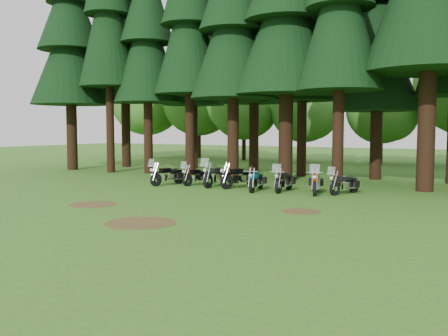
{
  "coord_description": "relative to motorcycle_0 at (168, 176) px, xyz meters",
  "views": [
    {
      "loc": [
        10.87,
        -15.86,
        2.91
      ],
      "look_at": [
        -1.26,
        5.0,
        1.0
      ],
      "focal_mm": 40.0,
      "sensor_mm": 36.0,
      "label": 1
    }
  ],
  "objects": [
    {
      "name": "ground",
      "position": [
        4.52,
        -4.81,
        -0.47
      ],
      "size": [
        120.0,
        120.0,
        0.0
      ],
      "primitive_type": "plane",
      "color": "#2F631D",
      "rests_on": "ground"
    },
    {
      "name": "pine_front_0",
      "position": [
        -11.68,
        4.47,
        9.22
      ],
      "size": [
        5.49,
        5.49,
        16.17
      ],
      "color": "black",
      "rests_on": "ground"
    },
    {
      "name": "pine_front_2",
      "position": [
        -5.25,
        5.01,
        9.25
      ],
      "size": [
        4.32,
        4.32,
        16.22
      ],
      "color": "black",
      "rests_on": "ground"
    },
    {
      "name": "pine_front_3",
      "position": [
        -1.77,
        4.7,
        10.06
      ],
      "size": [
        4.32,
        4.32,
        17.57
      ],
      "color": "black",
      "rests_on": "ground"
    },
    {
      "name": "pine_front_4",
      "position": [
        1.31,
        4.59,
        9.31
      ],
      "size": [
        4.95,
        4.95,
        16.33
      ],
      "color": "black",
      "rests_on": "ground"
    },
    {
      "name": "pine_back_0",
      "position": [
        -10.16,
        8.44,
        9.84
      ],
      "size": [
        5.0,
        5.0,
        17.21
      ],
      "color": "black",
      "rests_on": "ground"
    },
    {
      "name": "pine_back_1",
      "position": [
        -4.74,
        9.53,
        9.24
      ],
      "size": [
        4.52,
        4.52,
        16.22
      ],
      "color": "black",
      "rests_on": "ground"
    },
    {
      "name": "pine_back_2",
      "position": [
        0.14,
        9.59,
        9.29
      ],
      "size": [
        4.85,
        4.85,
        16.3
      ],
      "color": "black",
      "rests_on": "ground"
    },
    {
      "name": "pine_back_3",
      "position": [
        4.15,
        8.13,
        9.23
      ],
      "size": [
        4.35,
        4.35,
        16.2
      ],
      "color": "black",
      "rests_on": "ground"
    },
    {
      "name": "pine_back_4",
      "position": [
        8.56,
        8.44,
        7.78
      ],
      "size": [
        4.94,
        4.94,
        13.78
      ],
      "color": "black",
      "rests_on": "ground"
    },
    {
      "name": "decid_0",
      "position": [
        -17.58,
        20.45,
        5.43
      ],
      "size": [
        8.0,
        7.78,
        10.0
      ],
      "color": "black",
      "rests_on": "ground"
    },
    {
      "name": "decid_1",
      "position": [
        -11.46,
        20.95,
        5.37
      ],
      "size": [
        7.91,
        7.69,
        9.88
      ],
      "color": "black",
      "rests_on": "ground"
    },
    {
      "name": "decid_2",
      "position": [
        -5.91,
        19.97,
        4.49
      ],
      "size": [
        6.72,
        6.53,
        8.4
      ],
      "color": "black",
      "rests_on": "ground"
    },
    {
      "name": "decid_3",
      "position": [
        -0.19,
        20.32,
        4.04
      ],
      "size": [
        6.12,
        5.95,
        7.65
      ],
      "color": "black",
      "rests_on": "ground"
    },
    {
      "name": "decid_4",
      "position": [
        6.1,
        21.51,
        3.9
      ],
      "size": [
        5.93,
        5.76,
        7.41
      ],
      "color": "black",
      "rests_on": "ground"
    },
    {
      "name": "dirt_patch_0",
      "position": [
        1.52,
        -6.81,
        -0.46
      ],
      "size": [
        1.8,
        1.8,
        0.01
      ],
      "primitive_type": "cylinder",
      "color": "#4C3D1E",
      "rests_on": "ground"
    },
    {
      "name": "dirt_patch_1",
      "position": [
        9.02,
        -4.31,
        -0.46
      ],
      "size": [
        1.4,
        1.4,
        0.01
      ],
      "primitive_type": "cylinder",
      "color": "#4C3D1E",
      "rests_on": "ground"
    },
    {
      "name": "dirt_patch_2",
      "position": [
        5.52,
        -8.81,
        -0.46
      ],
      "size": [
        2.2,
        2.2,
        0.01
      ],
      "primitive_type": "cylinder",
      "color": "#4C3D1E",
      "rests_on": "ground"
    },
    {
      "name": "motorcycle_0",
      "position": [
        0.0,
        0.0,
        0.0
      ],
      "size": [
        0.8,
        2.21,
        1.4
      ],
      "rotation": [
        0.0,
        0.0,
        -0.25
      ],
      "color": "black",
      "rests_on": "ground"
    },
    {
      "name": "motorcycle_1",
      "position": [
        1.35,
        0.74,
        -0.04
      ],
      "size": [
        0.71,
        2.01,
        1.27
      ],
      "rotation": [
        0.0,
        0.0,
        -0.23
      ],
      "color": "black",
      "rests_on": "ground"
    },
    {
      "name": "motorcycle_2",
      "position": [
        2.55,
        0.66,
        0.04
      ],
      "size": [
        0.45,
        2.38,
        1.5
      ],
      "rotation": [
        0.0,
        0.0,
        0.01
      ],
      "color": "black",
      "rests_on": "ground"
    },
    {
      "name": "motorcycle_3",
      "position": [
        3.81,
        0.79,
        0.02
      ],
      "size": [
        0.96,
        2.25,
        0.96
      ],
      "rotation": [
        0.0,
        0.0,
        -0.36
      ],
      "color": "black",
      "rests_on": "ground"
    },
    {
      "name": "motorcycle_4",
      "position": [
        5.08,
        0.08,
        -0.03
      ],
      "size": [
        0.54,
        2.09,
        0.86
      ],
      "rotation": [
        0.0,
        0.0,
        0.2
      ],
      "color": "black",
      "rests_on": "ground"
    },
    {
      "name": "motorcycle_5",
      "position": [
        6.28,
        0.5,
        -0.01
      ],
      "size": [
        0.46,
        2.15,
        1.35
      ],
      "rotation": [
        0.0,
        0.0,
        0.07
      ],
      "color": "black",
      "rests_on": "ground"
    },
    {
      "name": "motorcycle_6",
      "position": [
        7.83,
        0.46,
        0.0
      ],
      "size": [
        0.94,
        2.22,
        1.41
      ],
      "rotation": [
        0.0,
        0.0,
        0.3
      ],
      "color": "black",
      "rests_on": "ground"
    },
    {
      "name": "motorcycle_7",
      "position": [
        8.95,
        1.05,
        -0.04
      ],
      "size": [
        0.91,
        1.98,
        1.27
      ],
      "rotation": [
        0.0,
        0.0,
        -0.34
      ],
      "color": "black",
      "rests_on": "ground"
    }
  ]
}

